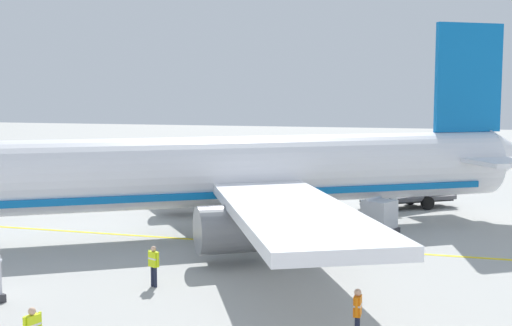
# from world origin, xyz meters

# --- Properties ---
(airliner_foreground) EXTENTS (31.51, 37.07, 11.90)m
(airliner_foreground) POSITION_xyz_m (6.03, 21.51, 3.39)
(airliner_foreground) COLOR white
(airliner_foreground) RESTS_ON ground
(service_truck_fuel) EXTENTS (5.39, 6.49, 2.69)m
(service_truck_fuel) POSITION_xyz_m (17.12, 12.56, 1.17)
(service_truck_fuel) COLOR white
(service_truck_fuel) RESTS_ON ground
(cargo_container_near) EXTENTS (2.29, 2.29, 1.97)m
(cargo_container_near) POSITION_xyz_m (9.11, 12.69, 0.93)
(cargo_container_near) COLOR #333338
(cargo_container_near) RESTS_ON ground
(crew_marshaller) EXTENTS (0.63, 0.23, 1.71)m
(crew_marshaller) POSITION_xyz_m (-7.49, 11.74, 1.01)
(crew_marshaller) COLOR #191E33
(crew_marshaller) RESTS_ON ground
(crew_loader_right) EXTENTS (0.41, 0.57, 1.67)m
(crew_loader_right) POSITION_xyz_m (-3.79, 20.36, 0.98)
(crew_loader_right) COLOR #191E33
(crew_loader_right) RESTS_ON ground
(apron_guide_line) EXTENTS (0.30, 60.00, 0.01)m
(apron_guide_line) POSITION_xyz_m (4.73, 17.00, 0.01)
(apron_guide_line) COLOR yellow
(apron_guide_line) RESTS_ON ground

